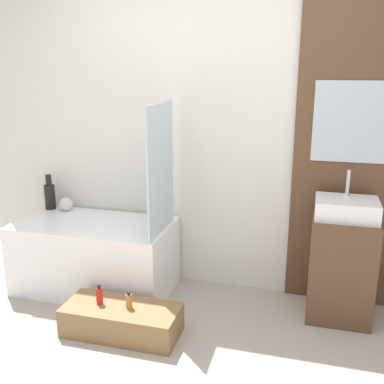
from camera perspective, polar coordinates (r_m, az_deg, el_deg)
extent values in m
cube|color=silver|center=(3.50, 3.62, 8.17)|extent=(4.20, 0.06, 2.60)
cube|color=brown|center=(3.38, 19.55, 7.07)|extent=(0.78, 0.03, 2.60)
cube|color=#ADBCCC|center=(3.35, 19.69, 8.35)|extent=(0.53, 0.01, 0.57)
cube|color=white|center=(3.74, -12.20, -7.90)|extent=(1.23, 0.65, 0.57)
cube|color=silver|center=(3.64, -12.45, -3.87)|extent=(0.96, 0.46, 0.01)
cube|color=silver|center=(3.24, -4.01, 2.86)|extent=(0.01, 0.53, 0.94)
cube|color=olive|center=(3.19, -8.91, -15.74)|extent=(0.78, 0.34, 0.20)
cube|color=brown|center=(3.41, 18.37, -9.07)|extent=(0.44, 0.43, 0.75)
cube|color=white|center=(3.26, 19.03, -2.01)|extent=(0.42, 0.32, 0.13)
cylinder|color=silver|center=(3.30, 19.19, 1.08)|extent=(0.02, 0.02, 0.19)
cylinder|color=black|center=(4.05, -17.59, -0.60)|extent=(0.09, 0.09, 0.21)
cylinder|color=black|center=(4.01, -17.76, 1.47)|extent=(0.05, 0.05, 0.09)
sphere|color=silver|center=(3.97, -15.71, -1.50)|extent=(0.12, 0.12, 0.12)
cylinder|color=red|center=(3.18, -11.68, -12.79)|extent=(0.04, 0.04, 0.12)
cylinder|color=black|center=(3.14, -11.75, -11.65)|extent=(0.03, 0.03, 0.03)
cylinder|color=#B2752D|center=(3.10, -8.01, -13.58)|extent=(0.04, 0.04, 0.10)
cylinder|color=black|center=(3.07, -8.05, -12.59)|extent=(0.03, 0.03, 0.02)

